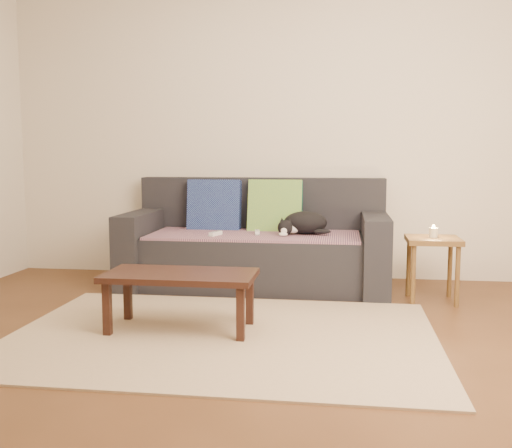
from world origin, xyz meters
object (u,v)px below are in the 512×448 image
object	(u,v)px
side_table	(433,249)
coffee_table	(180,280)
wii_remote_a	(216,234)
cat	(304,223)
sofa	(256,248)
wii_remote_b	(257,232)

from	to	relation	value
side_table	coffee_table	bearing A→B (deg)	-148.72
side_table	coffee_table	size ratio (longest dim) A/B	0.52
wii_remote_a	side_table	size ratio (longest dim) A/B	0.32
cat	wii_remote_a	distance (m)	0.70
side_table	sofa	bearing A→B (deg)	165.01
coffee_table	side_table	bearing A→B (deg)	31.28
wii_remote_b	side_table	xyz separation A→B (m)	(1.32, -0.23, -0.07)
sofa	wii_remote_b	distance (m)	0.20
cat	side_table	xyz separation A→B (m)	(0.96, -0.29, -0.14)
wii_remote_a	coffee_table	xyz separation A→B (m)	(0.01, -1.10, -0.14)
wii_remote_a	side_table	world-z (taller)	side_table
cat	wii_remote_b	world-z (taller)	cat
wii_remote_b	coffee_table	distance (m)	1.26
side_table	coffee_table	world-z (taller)	side_table
side_table	wii_remote_a	bearing A→B (deg)	176.01
sofa	wii_remote_a	xyz separation A→B (m)	(-0.29, -0.25, 0.15)
cat	wii_remote_a	size ratio (longest dim) A/B	2.77
cat	side_table	world-z (taller)	cat
wii_remote_a	cat	bearing A→B (deg)	-56.90
wii_remote_a	sofa	bearing A→B (deg)	-30.84
sofa	coffee_table	size ratio (longest dim) A/B	2.32
wii_remote_b	side_table	bearing A→B (deg)	-109.36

